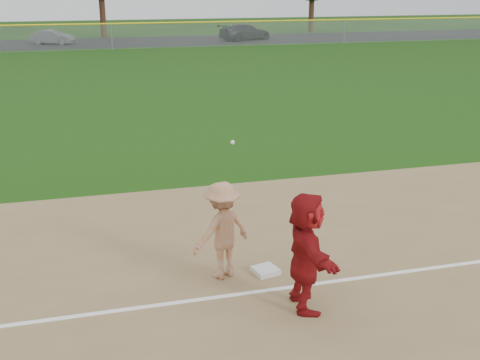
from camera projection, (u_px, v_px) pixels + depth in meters
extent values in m
plane|color=#19420C|center=(261.00, 270.00, 11.20)|extent=(160.00, 160.00, 0.00)
cube|color=white|center=(275.00, 289.00, 10.46)|extent=(60.00, 0.10, 0.01)
cube|color=black|center=(108.00, 43.00, 53.33)|extent=(120.00, 10.00, 0.01)
cube|color=silver|center=(265.00, 270.00, 11.05)|extent=(0.50, 0.50, 0.10)
imported|color=maroon|center=(306.00, 251.00, 9.61)|extent=(0.79, 1.90, 1.99)
imported|color=#5A5D62|center=(53.00, 37.00, 51.54)|extent=(3.86, 2.58, 1.20)
imported|color=black|center=(245.00, 32.00, 55.25)|extent=(5.46, 3.76, 1.47)
imported|color=#9B9B9D|center=(222.00, 230.00, 10.68)|extent=(1.32, 1.06, 1.79)
sphere|color=silver|center=(233.00, 142.00, 10.42)|extent=(0.08, 0.08, 0.08)
plane|color=#999EA0|center=(112.00, 37.00, 47.53)|extent=(110.00, 0.00, 110.00)
cylinder|color=yellow|center=(111.00, 24.00, 47.21)|extent=(110.00, 0.12, 0.12)
cylinder|color=gray|center=(112.00, 37.00, 47.53)|extent=(0.08, 0.08, 2.00)
cylinder|color=gray|center=(344.00, 31.00, 52.54)|extent=(0.08, 0.08, 2.00)
cylinder|color=#341F13|center=(103.00, 16.00, 57.73)|extent=(0.56, 0.56, 4.10)
cylinder|color=#352113|center=(311.00, 14.00, 64.51)|extent=(0.56, 0.56, 3.64)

